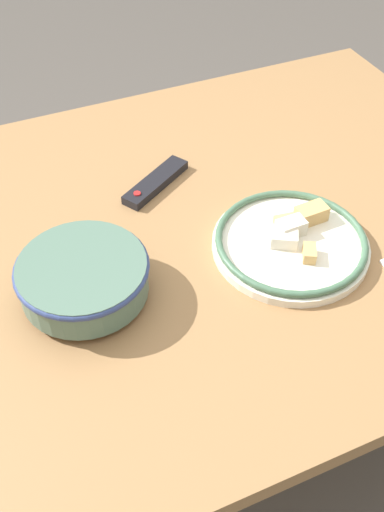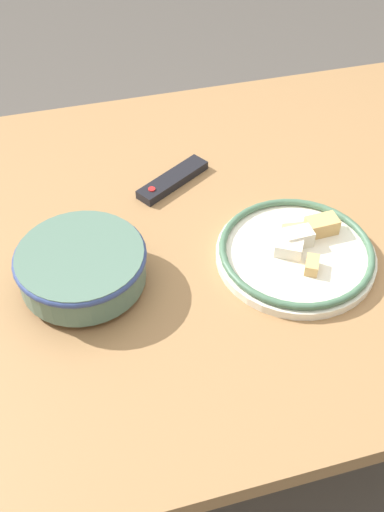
# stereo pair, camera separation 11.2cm
# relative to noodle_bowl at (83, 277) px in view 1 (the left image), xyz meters

# --- Properties ---
(ground_plane) EXTENTS (8.00, 8.00, 0.00)m
(ground_plane) POSITION_rel_noodle_bowl_xyz_m (0.25, 0.09, -0.75)
(ground_plane) COLOR #4C4742
(dining_table) EXTENTS (1.52, 1.09, 0.70)m
(dining_table) POSITION_rel_noodle_bowl_xyz_m (0.25, 0.09, -0.11)
(dining_table) COLOR olive
(dining_table) RESTS_ON ground_plane
(noodle_bowl) EXTENTS (0.24, 0.24, 0.08)m
(noodle_bowl) POSITION_rel_noodle_bowl_xyz_m (0.00, 0.00, 0.00)
(noodle_bowl) COLOR #4C6B5B
(noodle_bowl) RESTS_ON dining_table
(food_plate) EXTENTS (0.31, 0.31, 0.05)m
(food_plate) POSITION_rel_noodle_bowl_xyz_m (0.41, -0.04, -0.03)
(food_plate) COLOR silver
(food_plate) RESTS_ON dining_table
(tv_remote) EXTENTS (0.18, 0.14, 0.02)m
(tv_remote) POSITION_rel_noodle_bowl_xyz_m (0.23, 0.25, -0.04)
(tv_remote) COLOR black
(tv_remote) RESTS_ON dining_table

